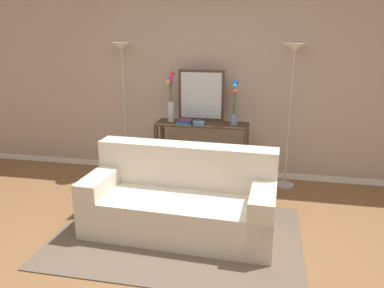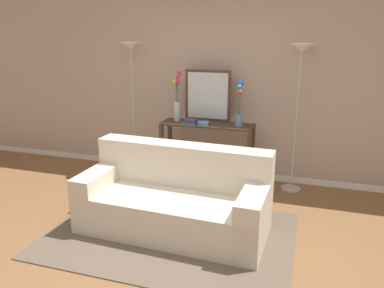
% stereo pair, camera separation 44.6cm
% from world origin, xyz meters
% --- Properties ---
extents(ground_plane, '(16.00, 16.00, 0.02)m').
position_xyz_m(ground_plane, '(0.00, 0.00, -0.01)').
color(ground_plane, brown).
extents(back_wall, '(12.00, 0.15, 2.99)m').
position_xyz_m(back_wall, '(0.00, 2.34, 1.49)').
color(back_wall, white).
rests_on(back_wall, ground).
extents(area_rug, '(2.51, 1.72, 0.01)m').
position_xyz_m(area_rug, '(0.01, 0.43, 0.01)').
color(area_rug, brown).
rests_on(area_rug, ground).
extents(couch, '(1.98, 0.93, 0.88)m').
position_xyz_m(couch, '(0.01, 0.58, 0.32)').
color(couch, beige).
rests_on(couch, ground).
extents(console_table, '(1.25, 0.37, 0.86)m').
position_xyz_m(console_table, '(-0.00, 1.92, 0.59)').
color(console_table, '#473323').
rests_on(console_table, ground).
extents(floor_lamp_left, '(0.28, 0.28, 1.90)m').
position_xyz_m(floor_lamp_left, '(-1.14, 2.03, 1.49)').
color(floor_lamp_left, '#B7B2A8').
rests_on(floor_lamp_left, ground).
extents(floor_lamp_right, '(0.28, 0.28, 1.90)m').
position_xyz_m(floor_lamp_right, '(1.14, 2.03, 1.49)').
color(floor_lamp_right, '#B7B2A8').
rests_on(floor_lamp_right, ground).
extents(wall_mirror, '(0.63, 0.02, 0.69)m').
position_xyz_m(wall_mirror, '(-0.04, 2.07, 1.20)').
color(wall_mirror, '#473323').
rests_on(wall_mirror, console_table).
extents(vase_tall_flowers, '(0.11, 0.11, 0.68)m').
position_xyz_m(vase_tall_flowers, '(-0.43, 1.94, 1.13)').
color(vase_tall_flowers, silver).
rests_on(vase_tall_flowers, console_table).
extents(vase_short_flowers, '(0.09, 0.14, 0.59)m').
position_xyz_m(vase_short_flowers, '(0.43, 1.89, 1.14)').
color(vase_short_flowers, '#6B84AD').
rests_on(vase_short_flowers, console_table).
extents(fruit_bowl, '(0.16, 0.16, 0.05)m').
position_xyz_m(fruit_bowl, '(-0.03, 1.80, 0.88)').
color(fruit_bowl, '#4C7093').
rests_on(fruit_bowl, console_table).
extents(book_stack, '(0.20, 0.13, 0.06)m').
position_xyz_m(book_stack, '(-0.22, 1.83, 0.89)').
color(book_stack, '#1E7075').
rests_on(book_stack, console_table).
extents(book_row_under_console, '(0.46, 0.18, 0.12)m').
position_xyz_m(book_row_under_console, '(-0.29, 1.92, 0.06)').
color(book_row_under_console, '#6B3360').
rests_on(book_row_under_console, ground).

